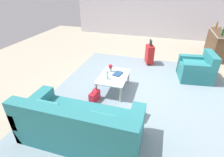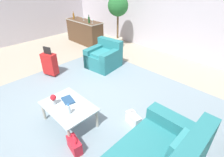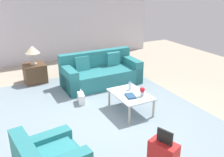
{
  "view_description": "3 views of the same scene",
  "coord_description": "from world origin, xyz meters",
  "px_view_note": "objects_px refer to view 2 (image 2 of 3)",
  "views": [
    {
      "loc": [
        4.17,
        0.6,
        2.55
      ],
      "look_at": [
        1.0,
        -0.36,
        0.69
      ],
      "focal_mm": 28.0,
      "sensor_mm": 36.0,
      "label": 1
    },
    {
      "loc": [
        2.74,
        -1.71,
        2.51
      ],
      "look_at": [
        0.8,
        0.25,
        0.86
      ],
      "focal_mm": 28.0,
      "sensor_mm": 36.0,
      "label": 2
    },
    {
      "loc": [
        -3.81,
        2.17,
        2.71
      ],
      "look_at": [
        0.09,
        0.13,
        1.01
      ],
      "focal_mm": 40.0,
      "sensor_mm": 36.0,
      "label": 3
    }
  ],
  "objects_px": {
    "water_bottle": "(69,109)",
    "wine_glass_right_of_centre": "(92,20)",
    "handbag_white": "(133,119)",
    "suitcase_red": "(50,64)",
    "wine_bottle_green": "(89,20)",
    "wine_glass_leftmost": "(75,16)",
    "wine_glass_left_of_centre": "(83,18)",
    "handbag_red": "(74,145)",
    "flower_vase": "(53,99)",
    "coffee_table": "(68,108)",
    "coffee_table_book": "(68,100)",
    "bar_console": "(85,32)",
    "potted_ficus": "(118,11)",
    "wine_bottle_amber": "(74,16)",
    "armchair": "(105,58)"
  },
  "relations": [
    {
      "from": "wine_bottle_amber",
      "to": "handbag_red",
      "type": "distance_m",
      "value": 5.72
    },
    {
      "from": "wine_bottle_green",
      "to": "armchair",
      "type": "bearing_deg",
      "value": -25.74
    },
    {
      "from": "wine_bottle_amber",
      "to": "handbag_red",
      "type": "height_order",
      "value": "wine_bottle_amber"
    },
    {
      "from": "water_bottle",
      "to": "armchair",
      "type": "bearing_deg",
      "value": 123.67
    },
    {
      "from": "coffee_table",
      "to": "suitcase_red",
      "type": "xyz_separation_m",
      "value": [
        -2.0,
        0.7,
        -0.02
      ]
    },
    {
      "from": "armchair",
      "to": "wine_bottle_green",
      "type": "bearing_deg",
      "value": 154.26
    },
    {
      "from": "wine_glass_left_of_centre",
      "to": "wine_bottle_green",
      "type": "relative_size",
      "value": 0.51
    },
    {
      "from": "wine_glass_left_of_centre",
      "to": "handbag_red",
      "type": "bearing_deg",
      "value": -39.77
    },
    {
      "from": "wine_glass_left_of_centre",
      "to": "wine_bottle_green",
      "type": "distance_m",
      "value": 0.5
    },
    {
      "from": "coffee_table",
      "to": "wine_glass_right_of_centre",
      "type": "height_order",
      "value": "wine_glass_right_of_centre"
    },
    {
      "from": "coffee_table_book",
      "to": "handbag_white",
      "type": "xyz_separation_m",
      "value": [
        1.02,
        0.75,
        -0.31
      ]
    },
    {
      "from": "handbag_red",
      "to": "coffee_table_book",
      "type": "bearing_deg",
      "value": 151.28
    },
    {
      "from": "wine_glass_leftmost",
      "to": "suitcase_red",
      "type": "bearing_deg",
      "value": -48.81
    },
    {
      "from": "wine_glass_right_of_centre",
      "to": "wine_glass_leftmost",
      "type": "bearing_deg",
      "value": 178.86
    },
    {
      "from": "potted_ficus",
      "to": "suitcase_red",
      "type": "bearing_deg",
      "value": -86.19
    },
    {
      "from": "wine_bottle_amber",
      "to": "handbag_red",
      "type": "bearing_deg",
      "value": -35.64
    },
    {
      "from": "wine_glass_leftmost",
      "to": "flower_vase",
      "type": "bearing_deg",
      "value": -39.91
    },
    {
      "from": "bar_console",
      "to": "wine_glass_leftmost",
      "type": "distance_m",
      "value": 0.81
    },
    {
      "from": "wine_glass_left_of_centre",
      "to": "potted_ficus",
      "type": "relative_size",
      "value": 0.08
    },
    {
      "from": "water_bottle",
      "to": "bar_console",
      "type": "xyz_separation_m",
      "value": [
        -3.7,
        3.2,
        -0.05
      ]
    },
    {
      "from": "coffee_table",
      "to": "wine_glass_leftmost",
      "type": "height_order",
      "value": "wine_glass_leftmost"
    },
    {
      "from": "flower_vase",
      "to": "wine_glass_left_of_centre",
      "type": "bearing_deg",
      "value": 135.32
    },
    {
      "from": "flower_vase",
      "to": "wine_glass_right_of_centre",
      "type": "height_order",
      "value": "wine_glass_right_of_centre"
    },
    {
      "from": "bar_console",
      "to": "potted_ficus",
      "type": "height_order",
      "value": "potted_ficus"
    },
    {
      "from": "handbag_red",
      "to": "wine_glass_right_of_centre",
      "type": "bearing_deg",
      "value": 136.1
    },
    {
      "from": "wine_bottle_green",
      "to": "flower_vase",
      "type": "bearing_deg",
      "value": -48.31
    },
    {
      "from": "wine_glass_right_of_centre",
      "to": "bar_console",
      "type": "bearing_deg",
      "value": 176.12
    },
    {
      "from": "bar_console",
      "to": "wine_glass_right_of_centre",
      "type": "xyz_separation_m",
      "value": [
        0.59,
        -0.04,
        0.55
      ]
    },
    {
      "from": "wine_bottle_green",
      "to": "handbag_white",
      "type": "xyz_separation_m",
      "value": [
        3.91,
        -2.16,
        -0.91
      ]
    },
    {
      "from": "wine_glass_right_of_centre",
      "to": "wine_bottle_green",
      "type": "xyz_separation_m",
      "value": [
        -0.1,
        -0.08,
        0.01
      ]
    },
    {
      "from": "handbag_white",
      "to": "suitcase_red",
      "type": "bearing_deg",
      "value": -177.53
    },
    {
      "from": "armchair",
      "to": "wine_glass_leftmost",
      "type": "distance_m",
      "value": 3.02
    },
    {
      "from": "flower_vase",
      "to": "suitcase_red",
      "type": "distance_m",
      "value": 1.98
    },
    {
      "from": "flower_vase",
      "to": "wine_glass_leftmost",
      "type": "xyz_separation_m",
      "value": [
        -3.87,
        3.23,
        0.48
      ]
    },
    {
      "from": "coffee_table",
      "to": "wine_glass_right_of_centre",
      "type": "xyz_separation_m",
      "value": [
        -2.91,
        3.06,
        0.65
      ]
    },
    {
      "from": "water_bottle",
      "to": "wine_bottle_green",
      "type": "bearing_deg",
      "value": 136.15
    },
    {
      "from": "armchair",
      "to": "flower_vase",
      "type": "distance_m",
      "value": 2.57
    },
    {
      "from": "armchair",
      "to": "handbag_white",
      "type": "height_order",
      "value": "armchair"
    },
    {
      "from": "bar_console",
      "to": "wine_bottle_amber",
      "type": "height_order",
      "value": "wine_bottle_amber"
    },
    {
      "from": "flower_vase",
      "to": "handbag_red",
      "type": "bearing_deg",
      "value": -10.9
    },
    {
      "from": "water_bottle",
      "to": "wine_bottle_amber",
      "type": "distance_m",
      "value": 5.24
    },
    {
      "from": "coffee_table",
      "to": "coffee_table_book",
      "type": "distance_m",
      "value": 0.16
    },
    {
      "from": "flower_vase",
      "to": "suitcase_red",
      "type": "bearing_deg",
      "value": 154.47
    },
    {
      "from": "flower_vase",
      "to": "wine_glass_right_of_centre",
      "type": "distance_m",
      "value": 4.22
    },
    {
      "from": "wine_glass_leftmost",
      "to": "wine_glass_right_of_centre",
      "type": "relative_size",
      "value": 1.0
    },
    {
      "from": "coffee_table_book",
      "to": "wine_glass_left_of_centre",
      "type": "bearing_deg",
      "value": 150.22
    },
    {
      "from": "water_bottle",
      "to": "suitcase_red",
      "type": "bearing_deg",
      "value": 160.02
    },
    {
      "from": "suitcase_red",
      "to": "water_bottle",
      "type": "bearing_deg",
      "value": -19.98
    },
    {
      "from": "water_bottle",
      "to": "wine_glass_right_of_centre",
      "type": "xyz_separation_m",
      "value": [
        -3.11,
        3.16,
        0.5
      ]
    },
    {
      "from": "bar_console",
      "to": "handbag_white",
      "type": "xyz_separation_m",
      "value": [
        4.4,
        -2.27,
        -0.35
      ]
    }
  ]
}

